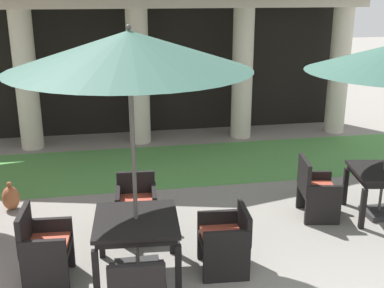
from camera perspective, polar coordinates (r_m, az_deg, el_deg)
lawn_strip at (r=9.38m, az=-5.31°, el=-2.61°), size 12.27×2.36×0.01m
patio_table_near_foreground at (r=5.73m, az=-6.59°, el=-9.60°), size 1.03×1.03×0.74m
patio_umbrella_near_foreground at (r=5.13m, az=-7.39°, el=10.63°), size 2.59×2.59×2.93m
patio_chair_near_foreground_north at (r=6.79m, az=-6.56°, el=-7.30°), size 0.59×0.61×0.82m
patio_chair_near_foreground_east at (r=5.93m, az=3.99°, el=-11.25°), size 0.60×0.63×0.79m
patio_chair_near_foreground_west at (r=5.95m, az=-17.05°, el=-11.69°), size 0.56×0.63×0.91m
patio_table_mid_left at (r=7.67m, az=21.63°, el=-3.59°), size 1.02×1.02×0.74m
patio_chair_mid_left_west at (r=7.45m, az=14.40°, el=-5.37°), size 0.62×0.71×0.91m
terracotta_urn at (r=8.01m, az=-20.60°, el=-5.95°), size 0.26×0.26×0.46m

